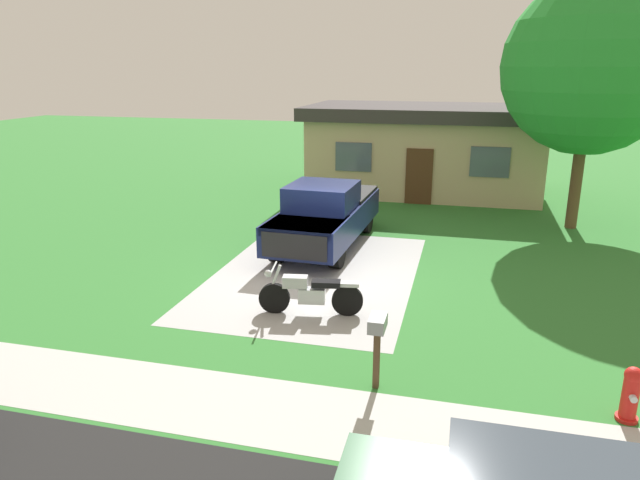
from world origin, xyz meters
TOP-DOWN VIEW (x-y plane):
  - ground_plane at (0.00, 0.00)m, footprint 80.00×80.00m
  - driveway_pad at (0.00, 0.00)m, footprint 4.94×7.46m
  - sidewalk_strip at (0.00, -6.00)m, footprint 36.00×1.80m
  - motorcycle at (0.52, -2.36)m, footprint 2.20×0.74m
  - pickup_truck at (-0.32, 2.53)m, footprint 2.24×5.70m
  - fire_hydrant at (6.11, -4.91)m, footprint 0.32×0.40m
  - mailbox at (2.34, -4.93)m, footprint 0.26×0.48m
  - shade_tree at (6.94, 6.36)m, footprint 5.29×5.29m
  - neighbor_house at (1.80, 11.03)m, footprint 9.60×5.60m

SIDE VIEW (x-z plane):
  - ground_plane at x=0.00m, z-range 0.00..0.00m
  - driveway_pad at x=0.00m, z-range 0.00..0.01m
  - sidewalk_strip at x=0.00m, z-range 0.00..0.01m
  - fire_hydrant at x=6.11m, z-range -0.01..0.86m
  - motorcycle at x=0.52m, z-range -0.07..1.02m
  - pickup_truck at x=-0.32m, z-range 0.00..1.90m
  - mailbox at x=2.34m, z-range 0.35..1.61m
  - neighbor_house at x=1.80m, z-range 0.04..3.54m
  - shade_tree at x=6.94m, z-range 1.18..8.85m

